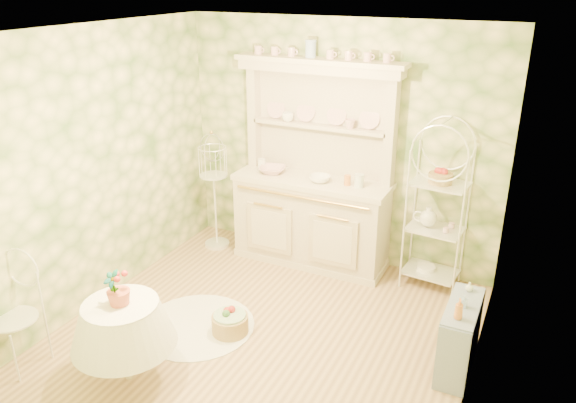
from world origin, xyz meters
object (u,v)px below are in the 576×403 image
at_px(kitchen_dresser, 312,167).
at_px(birdcage_stand, 214,186).
at_px(round_table, 124,337).
at_px(cafe_chair, 13,321).
at_px(side_shelf, 459,338).
at_px(bakers_rack, 438,205).
at_px(floor_basket, 230,323).

bearing_deg(kitchen_dresser, birdcage_stand, -173.11).
bearing_deg(round_table, cafe_chair, -164.90).
bearing_deg(side_shelf, bakers_rack, 117.74).
distance_m(cafe_chair, floor_basket, 1.83).
bearing_deg(side_shelf, floor_basket, -162.39).
xyz_separation_m(kitchen_dresser, floor_basket, (-0.10, -1.63, -1.04)).
distance_m(kitchen_dresser, bakers_rack, 1.39).
bearing_deg(round_table, birdcage_stand, 105.42).
bearing_deg(floor_basket, cafe_chair, -139.89).
height_order(bakers_rack, side_shelf, bakers_rack).
height_order(kitchen_dresser, side_shelf, kitchen_dresser).
bearing_deg(cafe_chair, round_table, 9.06).
height_order(cafe_chair, floor_basket, cafe_chair).
distance_m(round_table, birdcage_stand, 2.51).
bearing_deg(side_shelf, birdcage_stand, 166.65).
height_order(side_shelf, birdcage_stand, birdcage_stand).
height_order(side_shelf, round_table, round_table).
relative_size(round_table, cafe_chair, 0.93).
height_order(round_table, cafe_chair, cafe_chair).
relative_size(bakers_rack, round_table, 2.30).
bearing_deg(cafe_chair, side_shelf, 18.96).
distance_m(round_table, cafe_chair, 0.98).
bearing_deg(side_shelf, cafe_chair, -148.99).
bearing_deg(floor_basket, bakers_rack, 48.98).
xyz_separation_m(birdcage_stand, floor_basket, (1.09, -1.49, -0.67)).
bearing_deg(birdcage_stand, cafe_chair, -96.28).
distance_m(bakers_rack, birdcage_stand, 2.57).
bearing_deg(bakers_rack, cafe_chair, -129.29).
height_order(side_shelf, floor_basket, side_shelf).
bearing_deg(kitchen_dresser, floor_basket, -93.61).
relative_size(side_shelf, birdcage_stand, 0.44).
distance_m(bakers_rack, floor_basket, 2.39).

